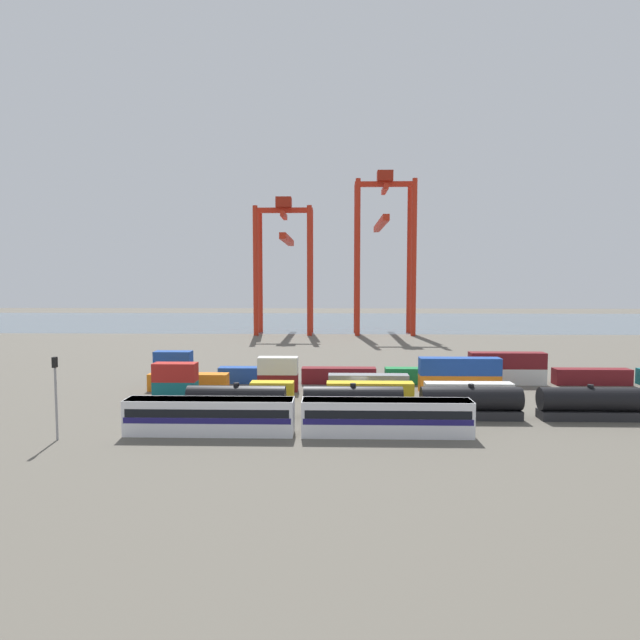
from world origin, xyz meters
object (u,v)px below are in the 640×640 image
Objects in this scene: shipping_container_11 at (174,375)px; gantry_crane_west at (285,252)px; shipping_container_0 at (176,390)px; shipping_container_18 at (592,377)px; shipping_container_3 at (370,391)px; gantry_crane_central at (384,238)px; shipping_container_9 at (459,383)px; signal_mast at (56,387)px; passenger_train at (298,415)px; shipping_container_14 at (339,375)px; shipping_container_13 at (256,375)px; freight_tank_row at (471,402)px.

gantry_crane_west is at bearing 82.84° from shipping_container_11.
shipping_container_0 is 65.28m from shipping_container_18.
shipping_container_11 is 68.15m from shipping_container_18.
gantry_crane_central is (10.58, 97.62, 29.22)m from shipping_container_3.
shipping_container_9 is at bearing 24.28° from shipping_container_3.
shipping_container_11 is at bearing 85.36° from signal_mast.
signal_mast is 32.59m from shipping_container_11.
shipping_container_0 is at bearing -168.92° from shipping_container_18.
shipping_container_0 is (-18.49, 16.96, -0.84)m from passenger_train.
gantry_crane_central is (14.84, 85.08, 29.22)m from shipping_container_14.
shipping_container_3 is at bearing -96.19° from gantry_crane_central.
shipping_container_3 is (34.13, 19.64, -4.33)m from signal_mast.
passenger_train is at bearing -99.02° from shipping_container_14.
shipping_container_11 is 0.50× the size of shipping_container_13.
signal_mast is (-45.72, -10.02, 3.63)m from freight_tank_row.
shipping_container_3 is at bearing 62.19° from passenger_train.
gantry_crane_central is at bearing 80.33° from passenger_train.
signal_mast is 36.32m from shipping_container_13.
passenger_train is at bearing -134.53° from shipping_container_9.
shipping_container_0 is (6.69, 19.64, -4.33)m from signal_mast.
shipping_container_11 is at bearing 158.29° from shipping_container_3.
passenger_train is 117.23m from gantry_crane_west.
shipping_container_0 is 0.12× the size of gantry_crane_central.
freight_tank_row reaches higher than shipping_container_14.
freight_tank_row is 16.08m from shipping_container_9.
shipping_container_13 is at bearing 0.00° from shipping_container_11.
signal_mast is at bearing -151.65° from shipping_container_9.
freight_tank_row is at bearing -98.29° from shipping_container_9.
shipping_container_14 is (27.26, 0.00, 0.00)m from shipping_container_11.
freight_tank_row is 40.21m from shipping_container_0.
shipping_container_3 and shipping_container_14 have the same top height.
gantry_crane_west is 31.79m from gantry_crane_central.
shipping_container_11 is (-43.11, 22.17, -0.70)m from freight_tank_row.
freight_tank_row reaches higher than shipping_container_3.
freight_tank_row is 11.46× the size of shipping_container_11.
gantry_crane_west reaches higher than shipping_container_13.
freight_tank_row is 110.98m from gantry_crane_central.
passenger_train is 0.54× the size of freight_tank_row.
shipping_container_0 is at bearing -93.86° from gantry_crane_west.
signal_mast is 1.46× the size of shipping_container_11.
signal_mast is at bearing -132.86° from shipping_container_14.
passenger_train is at bearing -160.36° from freight_tank_row.
gantry_crane_west is (10.63, 84.64, 24.76)m from shipping_container_11.
shipping_container_3 is at bearing -155.72° from shipping_container_9.
passenger_train is 6.23× the size of shipping_container_0.
shipping_container_9 is at bearing 28.35° from signal_mast.
signal_mast reaches higher than shipping_container_0.
shipping_container_3 is at bearing 29.92° from signal_mast.
shipping_container_14 and shipping_container_18 have the same top height.
shipping_container_0 is 27.44m from shipping_container_3.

